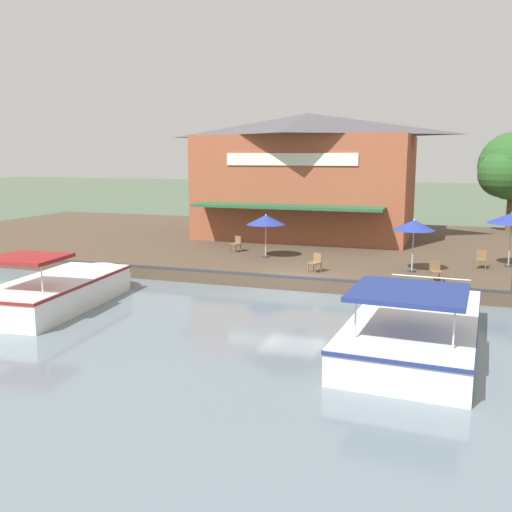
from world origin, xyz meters
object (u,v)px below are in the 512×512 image
cafe_chair_under_first_umbrella (481,258)px  motorboat_mid_row (67,287)px  patio_umbrella_back_row (414,225)px  cafe_chair_far_corner_seat (435,270)px  motorboat_second_along (418,321)px  cafe_chair_facing_river (316,262)px  waterfront_restaurant (307,175)px  cafe_chair_mid_patio (236,243)px  tree_upstream_bank (511,168)px  patio_umbrella_mid_patio_right (266,220)px  patio_umbrella_near_quay_edge (512,218)px

cafe_chair_under_first_umbrella → motorboat_mid_row: bearing=-57.6°
patio_umbrella_back_row → cafe_chair_far_corner_seat: patio_umbrella_back_row is taller
cafe_chair_under_first_umbrella → motorboat_second_along: motorboat_second_along is taller
cafe_chair_facing_river → motorboat_second_along: size_ratio=0.09×
patio_umbrella_back_row → motorboat_second_along: bearing=5.2°
cafe_chair_far_corner_seat → cafe_chair_facing_river: same height
waterfront_restaurant → cafe_chair_mid_patio: size_ratio=15.96×
cafe_chair_under_first_umbrella → motorboat_mid_row: size_ratio=0.11×
cafe_chair_mid_patio → motorboat_second_along: 14.71m
cafe_chair_mid_patio → tree_upstream_bank: tree_upstream_bank is taller
patio_umbrella_mid_patio_right → cafe_chair_under_first_umbrella: (-0.41, 10.32, -1.45)m
cafe_chair_far_corner_seat → cafe_chair_facing_river: 5.13m
patio_umbrella_back_row → patio_umbrella_near_quay_edge: 5.03m
patio_umbrella_near_quay_edge → motorboat_second_along: size_ratio=0.27×
cafe_chair_facing_river → cafe_chair_mid_patio: bearing=-127.1°
waterfront_restaurant → tree_upstream_bank: (-6.67, 12.51, 0.38)m
waterfront_restaurant → patio_umbrella_near_quay_edge: waterfront_restaurant is taller
patio_umbrella_mid_patio_right → motorboat_mid_row: (9.38, -5.09, -1.83)m
waterfront_restaurant → motorboat_mid_row: bearing=-16.0°
cafe_chair_mid_patio → motorboat_mid_row: 10.94m
patio_umbrella_mid_patio_right → cafe_chair_mid_patio: bearing=-118.8°
tree_upstream_bank → cafe_chair_far_corner_seat: bearing=-12.8°
cafe_chair_far_corner_seat → cafe_chair_facing_river: (-0.24, -5.12, 0.00)m
cafe_chair_under_first_umbrella → tree_upstream_bank: 15.36m
cafe_chair_far_corner_seat → cafe_chair_facing_river: bearing=-92.7°
waterfront_restaurant → patio_umbrella_near_quay_edge: size_ratio=5.27×
waterfront_restaurant → motorboat_mid_row: (17.83, -5.12, -3.86)m
patio_umbrella_mid_patio_right → tree_upstream_bank: tree_upstream_bank is taller
cafe_chair_facing_river → motorboat_second_along: bearing=36.0°
patio_umbrella_near_quay_edge → cafe_chair_facing_river: 9.48m
patio_umbrella_near_quay_edge → cafe_chair_mid_patio: (0.20, -13.61, -1.80)m
cafe_chair_far_corner_seat → patio_umbrella_near_quay_edge: bearing=144.7°
patio_umbrella_back_row → cafe_chair_mid_patio: size_ratio=2.79×
cafe_chair_far_corner_seat → motorboat_second_along: 6.41m
patio_umbrella_back_row → cafe_chair_facing_river: patio_umbrella_back_row is taller
cafe_chair_mid_patio → tree_upstream_bank: size_ratio=0.13×
cafe_chair_mid_patio → patio_umbrella_back_row: bearing=74.9°
cafe_chair_under_first_umbrella → motorboat_mid_row: 18.27m
motorboat_second_along → cafe_chair_facing_river: bearing=-144.0°
cafe_chair_facing_river → motorboat_mid_row: motorboat_mid_row is taller
waterfront_restaurant → cafe_chair_far_corner_seat: bearing=35.8°
waterfront_restaurant → patio_umbrella_back_row: 12.43m
patio_umbrella_near_quay_edge → motorboat_mid_row: (10.70, -16.66, -2.19)m
cafe_chair_mid_patio → motorboat_mid_row: bearing=-16.2°
patio_umbrella_near_quay_edge → cafe_chair_far_corner_seat: (4.47, -3.17, -1.80)m
cafe_chair_facing_river → patio_umbrella_near_quay_edge: bearing=117.0°
cafe_chair_under_first_umbrella → motorboat_second_along: size_ratio=0.09×
cafe_chair_under_first_umbrella → motorboat_second_along: bearing=-12.6°
waterfront_restaurant → cafe_chair_far_corner_seat: (11.60, 8.37, -3.47)m
patio_umbrella_near_quay_edge → motorboat_mid_row: bearing=-57.3°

